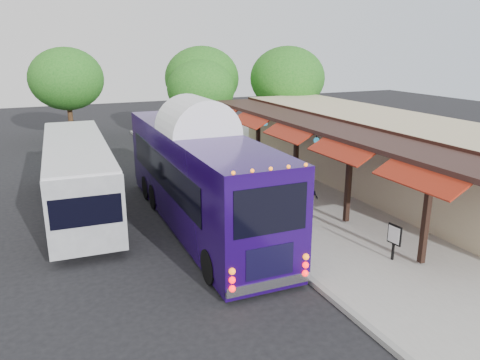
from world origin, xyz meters
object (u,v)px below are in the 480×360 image
ped_a (289,203)px  ped_b (256,201)px  ped_d (214,141)px  sign_board (394,236)px  city_bus (78,173)px  coach_bus (198,172)px  ped_c (306,200)px

ped_a → ped_b: size_ratio=1.08×
ped_d → sign_board: 17.12m
city_bus → ped_a: 9.07m
sign_board → coach_bus: bearing=122.1°
ped_c → coach_bus: bearing=-29.6°
city_bus → sign_board: 13.00m
city_bus → coach_bus: bearing=-38.1°
coach_bus → ped_c: coach_bus is taller
coach_bus → ped_d: 12.26m
coach_bus → ped_d: (4.85, 11.19, -1.22)m
ped_c → sign_board: bearing=96.8°
city_bus → ped_d: size_ratio=7.17×
ped_a → ped_c: (0.80, 0.02, 0.01)m
coach_bus → ped_b: coach_bus is taller
ped_b → ped_c: size_ratio=0.92×
sign_board → ped_b: bearing=111.4°
ped_b → ped_a: bearing=154.6°
city_bus → sign_board: bearing=-44.6°
ped_a → ped_c: 0.80m
city_bus → sign_board: (8.81, -9.53, -0.71)m
coach_bus → ped_a: 3.72m
city_bus → ped_a: size_ratio=6.42×
city_bus → ped_a: bearing=-34.4°
city_bus → ped_c: 9.71m
ped_d → ped_b: bearing=62.1°
coach_bus → city_bus: (-4.19, 3.60, -0.48)m
ped_a → sign_board: size_ratio=1.47×
city_bus → sign_board: city_bus is taller
city_bus → ped_d: bearing=42.6°
sign_board → ped_d: bearing=83.4°
ped_b → ped_c: 1.99m
city_bus → ped_d: city_bus is taller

